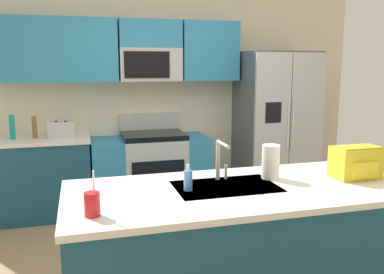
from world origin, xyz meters
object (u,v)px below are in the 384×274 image
refrigerator (275,126)px  toaster (61,130)px  drink_cup_red (92,204)px  pepper_mill (34,127)px  bottle_teal (12,127)px  backpack (356,162)px  range_oven (151,171)px  soap_dispenser (188,180)px  sink_faucet (220,157)px  paper_towel_roll (271,162)px

refrigerator → toaster: refrigerator is taller
drink_cup_red → toaster: bearing=95.6°
refrigerator → pepper_mill: (-2.85, 0.07, 0.09)m
drink_cup_red → bottle_teal: bearing=106.3°
toaster → drink_cup_red: drink_cup_red is taller
refrigerator → backpack: bearing=-102.9°
range_oven → toaster: size_ratio=4.86×
drink_cup_red → soap_dispenser: size_ratio=1.47×
toaster → range_oven: bearing=3.0°
bottle_teal → sink_faucet: size_ratio=0.95×
bottle_teal → drink_cup_red: bearing=-73.7°
toaster → pepper_mill: pepper_mill is taller
pepper_mill → drink_cup_red: (0.52, -2.55, -0.05)m
drink_cup_red → paper_towel_roll: drink_cup_red is taller
soap_dispenser → toaster: bearing=111.1°
range_oven → pepper_mill: bearing=-179.9°
bottle_teal → paper_towel_roll: 2.91m
paper_towel_roll → backpack: size_ratio=0.75×
pepper_mill → bottle_teal: bearing=-177.6°
toaster → backpack: (2.07, -2.24, 0.03)m
pepper_mill → drink_cup_red: bearing=-78.4°
backpack → refrigerator: bearing=77.1°
range_oven → paper_towel_roll: 2.27m
toaster → sink_faucet: 2.33m
pepper_mill → sink_faucet: sink_faucet is taller
bottle_teal → drink_cup_red: (0.74, -2.54, -0.07)m
refrigerator → backpack: size_ratio=5.78×
pepper_mill → paper_towel_roll: size_ratio=1.00×
bottle_teal → drink_cup_red: size_ratio=1.06×
sink_faucet → drink_cup_red: 0.99m
soap_dispenser → refrigerator: bearing=51.6°
soap_dispenser → backpack: size_ratio=0.53×
refrigerator → pepper_mill: bearing=178.6°
refrigerator → bottle_teal: (-3.08, 0.06, 0.11)m
drink_cup_red → range_oven: bearing=73.7°
toaster → sink_faucet: sink_faucet is taller
bottle_teal → drink_cup_red: 2.65m
pepper_mill → bottle_teal: 0.22m
pepper_mill → drink_cup_red: 2.60m
pepper_mill → soap_dispenser: size_ratio=1.41×
toaster → sink_faucet: size_ratio=0.99×
range_oven → refrigerator: bearing=-2.6°
bottle_teal → backpack: (2.57, -2.28, -0.02)m
soap_dispenser → range_oven: bearing=86.4°
range_oven → soap_dispenser: range_oven is taller
drink_cup_red → refrigerator: bearing=46.7°
toaster → pepper_mill: bearing=169.8°
sink_faucet → drink_cup_red: size_ratio=1.13×
refrigerator → drink_cup_red: refrigerator is taller
backpack → soap_dispenser: bearing=178.2°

